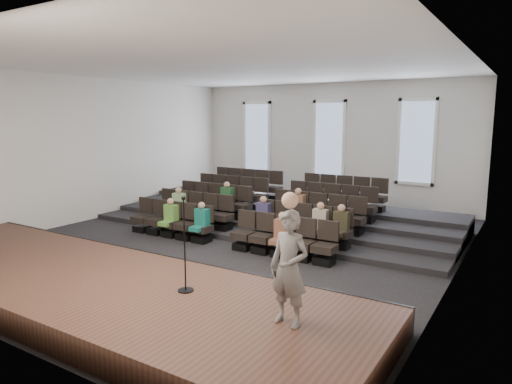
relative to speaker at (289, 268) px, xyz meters
The scene contains 13 objects.
ground 6.76m from the speaker, 131.82° to the left, with size 14.00×14.00×0.00m, color black.
ceiling 7.55m from the speaker, 131.82° to the left, with size 12.00×14.00×0.02m, color white.
wall_back 12.79m from the speaker, 110.26° to the left, with size 12.00×0.04×5.00m, color silver.
wall_left 11.59m from the speaker, 154.70° to the left, with size 0.04×14.00×5.00m, color silver.
wall_right 5.31m from the speaker, 71.94° to the left, with size 0.04×14.00×5.00m, color silver.
stage 4.56m from the speaker, behind, with size 11.80×3.60×0.50m, color #462B1E.
stage_lip 4.83m from the speaker, 160.06° to the left, with size 11.80×0.06×0.52m, color black.
risers 9.30m from the speaker, 118.57° to the left, with size 11.80×4.80×0.60m.
seating_rows 7.86m from the speaker, 124.29° to the left, with size 6.80×4.70×1.67m.
windows 12.74m from the speaker, 110.37° to the left, with size 8.44×0.10×3.24m.
audience 6.68m from the speaker, 127.66° to the left, with size 6.05×2.64×1.10m.
speaker is the anchor object (origin of this frame).
mic_stand 2.23m from the speaker, behind, with size 0.29×0.29×1.74m.
Camera 1 is at (7.42, -10.70, 3.57)m, focal length 32.00 mm.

